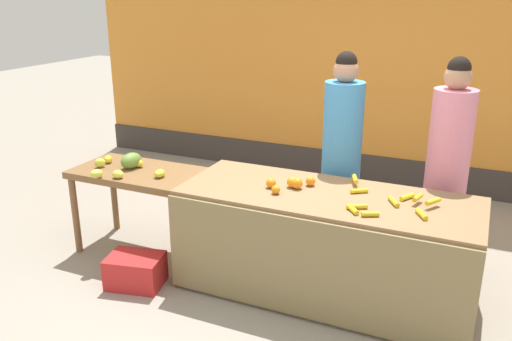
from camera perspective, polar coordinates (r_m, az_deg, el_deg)
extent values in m
plane|color=gray|center=(4.54, 2.98, -11.81)|extent=(24.00, 24.00, 0.00)
cube|color=orange|center=(6.60, 12.36, 13.73)|extent=(7.62, 0.20, 3.53)
cube|color=#3F3833|center=(6.81, 11.24, 0.29)|extent=(7.62, 0.04, 0.36)
cube|color=olive|center=(4.24, 7.46, -7.83)|extent=(2.27, 0.87, 0.84)
cube|color=olive|center=(3.86, 5.47, -10.59)|extent=(2.27, 0.03, 0.78)
cube|color=brown|center=(4.84, -12.33, -0.32)|extent=(1.20, 0.65, 0.06)
cylinder|color=brown|center=(5.12, -18.82, -4.56)|extent=(0.06, 0.06, 0.73)
cylinder|color=brown|center=(4.49, -8.33, -7.09)|extent=(0.06, 0.06, 0.73)
cylinder|color=brown|center=(5.50, -15.01, -2.56)|extent=(0.06, 0.06, 0.73)
cylinder|color=brown|center=(4.91, -4.93, -4.57)|extent=(0.06, 0.06, 0.73)
cylinder|color=yellow|center=(3.78, 10.36, -4.14)|extent=(0.11, 0.13, 0.04)
cylinder|color=yellow|center=(3.81, 17.35, -4.49)|extent=(0.11, 0.14, 0.04)
cylinder|color=gold|center=(3.83, 10.79, -3.83)|extent=(0.15, 0.10, 0.04)
cylinder|color=gold|center=(3.72, 12.17, -4.61)|extent=(0.12, 0.09, 0.04)
cylinder|color=yellow|center=(4.09, 15.92, -2.74)|extent=(0.10, 0.13, 0.04)
cylinder|color=gold|center=(3.98, 14.57, -3.24)|extent=(0.11, 0.15, 0.04)
cylinder|color=gold|center=(4.12, 11.02, -2.16)|extent=(0.13, 0.11, 0.04)
cylinder|color=gold|center=(3.97, 18.47, -3.18)|extent=(0.10, 0.13, 0.04)
cylinder|color=gold|center=(4.01, 16.97, -2.80)|extent=(0.06, 0.13, 0.04)
cylinder|color=yellow|center=(4.28, 10.59, -0.89)|extent=(0.09, 0.15, 0.04)
sphere|color=orange|center=(4.21, 5.88, -1.14)|extent=(0.08, 0.08, 0.08)
sphere|color=orange|center=(4.14, 4.43, -1.38)|extent=(0.09, 0.09, 0.09)
sphere|color=orange|center=(4.16, 3.92, -1.27)|extent=(0.09, 0.09, 0.09)
sphere|color=orange|center=(4.03, 2.14, -2.08)|extent=(0.07, 0.07, 0.07)
sphere|color=orange|center=(4.15, 1.62, -1.36)|extent=(0.08, 0.08, 0.08)
ellipsoid|color=gold|center=(4.61, -10.30, -0.31)|extent=(0.10, 0.13, 0.07)
ellipsoid|color=#D2D644|center=(4.98, -16.41, 0.79)|extent=(0.11, 0.12, 0.09)
ellipsoid|color=#D2D14B|center=(4.71, -16.76, -0.34)|extent=(0.12, 0.13, 0.08)
ellipsoid|color=yellow|center=(4.91, -12.57, 0.77)|extent=(0.11, 0.08, 0.08)
ellipsoid|color=#EADE47|center=(4.66, -14.61, -0.38)|extent=(0.11, 0.09, 0.07)
ellipsoid|color=yellow|center=(5.10, -15.59, 1.17)|extent=(0.10, 0.12, 0.07)
ellipsoid|color=olive|center=(4.89, -13.27, 1.04)|extent=(0.16, 0.23, 0.14)
cylinder|color=#33333D|center=(4.88, 8.80, -4.97)|extent=(0.29, 0.29, 0.71)
cylinder|color=#3F8CCC|center=(4.62, 9.29, 4.05)|extent=(0.34, 0.34, 0.87)
sphere|color=tan|center=(4.52, 9.65, 10.56)|extent=(0.21, 0.21, 0.21)
sphere|color=black|center=(4.51, 9.70, 11.42)|extent=(0.18, 0.18, 0.18)
cylinder|color=#33333D|center=(4.80, 19.05, -6.31)|extent=(0.29, 0.29, 0.71)
cylinder|color=pink|center=(4.53, 20.11, 2.78)|extent=(0.34, 0.34, 0.87)
sphere|color=tan|center=(4.42, 20.89, 9.37)|extent=(0.21, 0.21, 0.21)
sphere|color=black|center=(4.42, 20.99, 10.24)|extent=(0.18, 0.18, 0.18)
cube|color=red|center=(4.53, -12.81, -10.45)|extent=(0.50, 0.41, 0.26)
ellipsoid|color=maroon|center=(5.21, 0.44, -4.65)|extent=(0.32, 0.37, 0.46)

